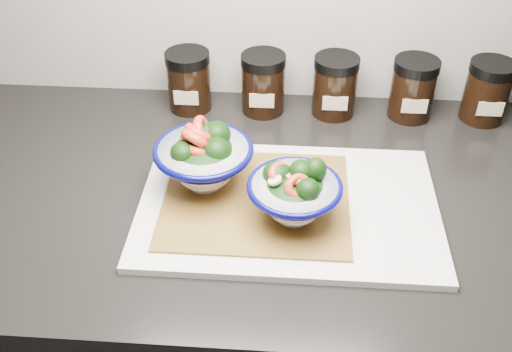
# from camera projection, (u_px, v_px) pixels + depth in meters

# --- Properties ---
(countertop) EXTENTS (3.50, 0.60, 0.04)m
(countertop) POSITION_uv_depth(u_px,v_px,m) (325.00, 202.00, 0.95)
(countertop) COLOR black
(countertop) RESTS_ON cabinet
(cutting_board) EXTENTS (0.45, 0.30, 0.01)m
(cutting_board) POSITION_uv_depth(u_px,v_px,m) (288.00, 206.00, 0.91)
(cutting_board) COLOR silver
(cutting_board) RESTS_ON countertop
(bamboo_mat) EXTENTS (0.28, 0.24, 0.00)m
(bamboo_mat) POSITION_uv_depth(u_px,v_px,m) (256.00, 200.00, 0.91)
(bamboo_mat) COLOR #A27330
(bamboo_mat) RESTS_ON cutting_board
(bowl_left) EXTENTS (0.15, 0.15, 0.12)m
(bowl_left) POSITION_uv_depth(u_px,v_px,m) (204.00, 158.00, 0.91)
(bowl_left) COLOR white
(bowl_left) RESTS_ON bamboo_mat
(bowl_right) EXTENTS (0.14, 0.14, 0.09)m
(bowl_right) POSITION_uv_depth(u_px,v_px,m) (295.00, 194.00, 0.85)
(bowl_right) COLOR white
(bowl_right) RESTS_ON bamboo_mat
(spice_jar_a) EXTENTS (0.08, 0.08, 0.11)m
(spice_jar_a) POSITION_uv_depth(u_px,v_px,m) (189.00, 81.00, 1.11)
(spice_jar_a) COLOR black
(spice_jar_a) RESTS_ON countertop
(spice_jar_b) EXTENTS (0.08, 0.08, 0.11)m
(spice_jar_b) POSITION_uv_depth(u_px,v_px,m) (263.00, 83.00, 1.10)
(spice_jar_b) COLOR black
(spice_jar_b) RESTS_ON countertop
(spice_jar_c) EXTENTS (0.08, 0.08, 0.11)m
(spice_jar_c) POSITION_uv_depth(u_px,v_px,m) (335.00, 86.00, 1.09)
(spice_jar_c) COLOR black
(spice_jar_c) RESTS_ON countertop
(spice_jar_d) EXTENTS (0.08, 0.08, 0.11)m
(spice_jar_d) POSITION_uv_depth(u_px,v_px,m) (413.00, 88.00, 1.09)
(spice_jar_d) COLOR black
(spice_jar_d) RESTS_ON countertop
(spice_jar_e) EXTENTS (0.08, 0.08, 0.11)m
(spice_jar_e) POSITION_uv_depth(u_px,v_px,m) (487.00, 91.00, 1.08)
(spice_jar_e) COLOR black
(spice_jar_e) RESTS_ON countertop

